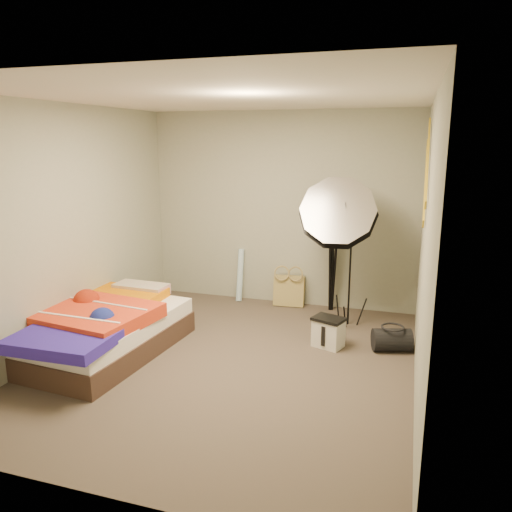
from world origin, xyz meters
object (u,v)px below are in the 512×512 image
at_px(wrapping_roll, 240,275).
at_px(camera_case, 328,333).
at_px(photo_umbrella, 338,215).
at_px(camera_tripod, 333,254).
at_px(duffel_bag, 392,340).
at_px(bed, 100,328).
at_px(tote_bag, 289,291).

bearing_deg(wrapping_roll, camera_case, -40.69).
distance_m(photo_umbrella, camera_tripod, 0.83).
height_order(duffel_bag, bed, bed).
bearing_deg(camera_case, bed, -140.30).
xyz_separation_m(tote_bag, camera_case, (0.72, -1.19, -0.05)).
bearing_deg(bed, tote_bag, 53.39).
bearing_deg(wrapping_roll, bed, -111.63).
relative_size(bed, photo_umbrella, 1.07).
height_order(tote_bag, photo_umbrella, photo_umbrella).
bearing_deg(camera_case, wrapping_roll, 158.44).
xyz_separation_m(duffel_bag, bed, (-2.86, -0.92, 0.14)).
distance_m(duffel_bag, bed, 3.01).
distance_m(camera_case, photo_umbrella, 1.32).
bearing_deg(duffel_bag, camera_case, 171.02).
bearing_deg(camera_tripod, tote_bag, 179.20).
xyz_separation_m(wrapping_roll, camera_tripod, (1.24, -0.03, 0.39)).
xyz_separation_m(duffel_bag, photo_umbrella, (-0.67, 0.51, 1.20)).
distance_m(bed, photo_umbrella, 2.82).
bearing_deg(wrapping_roll, photo_umbrella, -23.75).
relative_size(tote_bag, camera_case, 1.35).
bearing_deg(bed, duffel_bag, 17.85).
distance_m(wrapping_roll, duffel_bag, 2.35).
bearing_deg(photo_umbrella, tote_bag, 139.81).
xyz_separation_m(wrapping_roll, camera_case, (1.41, -1.21, -0.20)).
height_order(tote_bag, duffel_bag, tote_bag).
height_order(wrapping_roll, camera_tripod, camera_tripod).
bearing_deg(duffel_bag, wrapping_roll, 134.50).
bearing_deg(camera_case, camera_tripod, 117.00).
height_order(bed, camera_tripod, camera_tripod).
height_order(photo_umbrella, camera_tripod, photo_umbrella).
bearing_deg(camera_case, tote_bag, 140.32).
bearing_deg(camera_case, photo_umbrella, 111.77).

